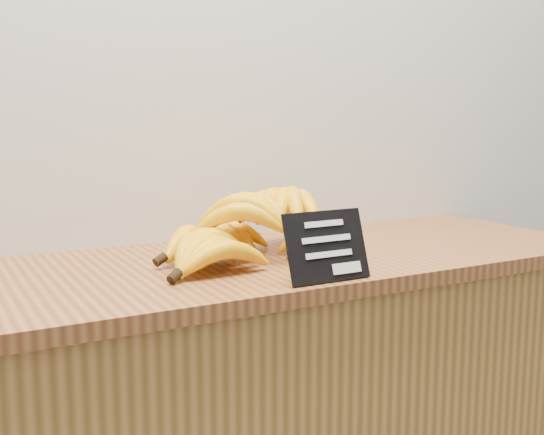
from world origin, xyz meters
The scene contains 3 objects.
counter_top centered at (-0.19, 2.75, 0.92)m, with size 1.51×0.54×0.03m, color #935A2D.
chalkboard_sign centered at (-0.17, 2.52, 0.99)m, with size 0.16×0.01×0.13m, color black.
banana_pile centered at (-0.21, 2.76, 0.99)m, with size 0.48×0.33×0.13m.
Camera 1 is at (-0.82, 1.52, 1.23)m, focal length 45.00 mm.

